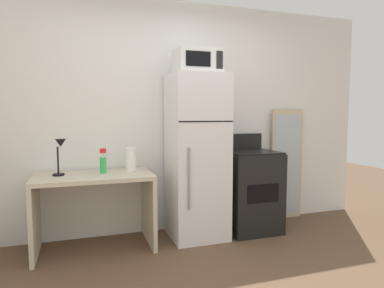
{
  "coord_description": "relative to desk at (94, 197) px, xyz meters",
  "views": [
    {
      "loc": [
        -1.01,
        -2.08,
        1.34
      ],
      "look_at": [
        0.05,
        1.1,
        1.04
      ],
      "focal_mm": 31.5,
      "sensor_mm": 36.0,
      "label": 1
    }
  ],
  "objects": [
    {
      "name": "wall_back_white",
      "position": [
        0.9,
        0.38,
        0.78
      ],
      "size": [
        5.0,
        0.1,
        2.6
      ],
      "primitive_type": "cube",
      "color": "white",
      "rests_on": "ground"
    },
    {
      "name": "desk",
      "position": [
        0.0,
        0.0,
        0.0
      ],
      "size": [
        1.13,
        0.62,
        0.75
      ],
      "color": "beige",
      "rests_on": "ground"
    },
    {
      "name": "desk_lamp",
      "position": [
        -0.3,
        0.03,
        0.47
      ],
      "size": [
        0.14,
        0.12,
        0.35
      ],
      "color": "black",
      "rests_on": "desk"
    },
    {
      "name": "spray_bottle",
      "position": [
        0.09,
        0.04,
        0.33
      ],
      "size": [
        0.06,
        0.06,
        0.25
      ],
      "color": "green",
      "rests_on": "desk"
    },
    {
      "name": "paper_towel_roll",
      "position": [
        0.38,
        0.1,
        0.35
      ],
      "size": [
        0.11,
        0.11,
        0.24
      ],
      "primitive_type": "cylinder",
      "color": "white",
      "rests_on": "desk"
    },
    {
      "name": "refrigerator",
      "position": [
        1.07,
        0.02,
        0.36
      ],
      "size": [
        0.58,
        0.62,
        1.76
      ],
      "color": "white",
      "rests_on": "ground"
    },
    {
      "name": "microwave",
      "position": [
        1.07,
        -0.0,
        1.37
      ],
      "size": [
        0.46,
        0.35,
        0.26
      ],
      "color": "silver",
      "rests_on": "refrigerator"
    },
    {
      "name": "oven_range",
      "position": [
        1.72,
        0.02,
        -0.05
      ],
      "size": [
        0.59,
        0.61,
        1.1
      ],
      "color": "black",
      "rests_on": "ground"
    },
    {
      "name": "leaning_mirror",
      "position": [
        2.38,
        0.27,
        0.18
      ],
      "size": [
        0.44,
        0.03,
        1.4
      ],
      "color": "#C6B793",
      "rests_on": "ground"
    }
  ]
}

